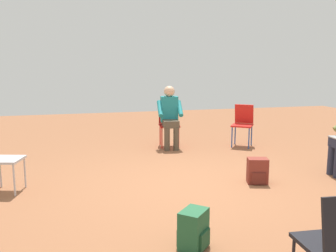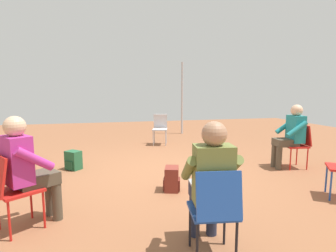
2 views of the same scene
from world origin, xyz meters
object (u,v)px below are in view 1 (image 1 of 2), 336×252
Objects in this scene: chair_south at (169,122)px; chair_east at (0,155)px; chair_southwest at (243,122)px; backpack_by_empty_chair at (257,172)px; backpack_near_laptop_user at (194,231)px; person_in_teal at (170,114)px.

chair_east is at bearing 44.49° from chair_south.
chair_southwest reaches higher than backpack_by_empty_chair.
chair_southwest is (-4.33, -1.78, 0.00)m from chair_east.
backpack_by_empty_chair is (-3.45, 0.53, -0.34)m from chair_east.
backpack_near_laptop_user is at bearing 59.15° from chair_east.
chair_east is 1.00× the size of chair_southwest.
person_in_teal reaches higher than backpack_by_empty_chair.
chair_east is 4.68m from chair_southwest.
chair_east reaches higher than backpack_near_laptop_user.
person_in_teal is at bearing -76.31° from backpack_by_empty_chair.
chair_southwest is 2.50m from backpack_by_empty_chair.
backpack_near_laptop_user is at bearing 94.20° from chair_southwest.
person_in_teal is (1.50, -0.22, 0.20)m from chair_southwest.
backpack_near_laptop_user is at bearing 46.82° from backpack_by_empty_chair.
chair_east is 2.36× the size of backpack_near_laptop_user.
chair_east is at bearing 57.79° from chair_southwest.
backpack_near_laptop_user is at bearing 85.66° from chair_south.
backpack_by_empty_chair is (0.88, 2.31, -0.34)m from chair_southwest.
chair_southwest is at bearing 179.06° from person_in_teal.
backpack_near_laptop_user is 2.16m from backpack_by_empty_chair.
backpack_by_empty_chair is at bearing 109.79° from chair_south.
chair_southwest is 2.36× the size of backpack_by_empty_chair.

